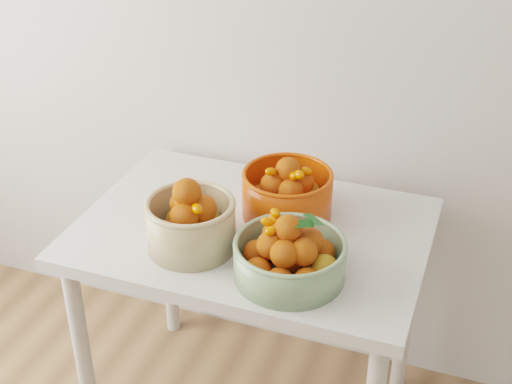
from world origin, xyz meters
TOP-DOWN VIEW (x-y plane):
  - table at (-0.20, 1.60)m, footprint 1.00×0.70m
  - bowl_cream at (-0.32, 1.45)m, footprint 0.31×0.31m
  - bowl_green at (-0.02, 1.41)m, footprint 0.32×0.32m
  - bowl_orange at (-0.12, 1.70)m, footprint 0.34×0.34m

SIDE VIEW (x-z plane):
  - table at x=-0.20m, z-range 0.28..1.03m
  - bowl_green at x=-0.02m, z-range 0.72..0.91m
  - bowl_orange at x=-0.12m, z-range 0.73..0.92m
  - bowl_cream at x=-0.32m, z-range 0.72..0.94m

